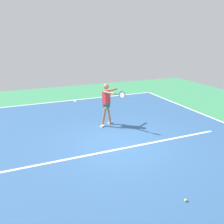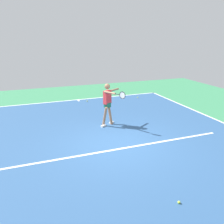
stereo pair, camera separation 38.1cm
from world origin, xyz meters
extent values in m
plane|color=#388456|center=(0.00, 0.00, 0.00)|extent=(21.53, 21.53, 0.00)
cube|color=#2D5484|center=(0.00, 0.00, 0.00)|extent=(10.58, 13.19, 0.00)
cube|color=white|center=(0.00, -6.55, 0.00)|extent=(10.58, 0.10, 0.01)
cube|color=white|center=(0.00, 0.41, 0.00)|extent=(7.94, 0.10, 0.01)
cube|color=white|center=(0.00, -6.35, 0.00)|extent=(0.10, 0.30, 0.01)
cylinder|color=#9E7051|center=(-0.44, -2.00, 0.42)|extent=(0.24, 0.31, 0.87)
cube|color=white|center=(-0.52, -2.04, 0.04)|extent=(0.26, 0.21, 0.07)
cylinder|color=#9E7051|center=(-0.13, -1.82, 0.42)|extent=(0.24, 0.31, 0.87)
cube|color=white|center=(-0.05, -1.77, 0.04)|extent=(0.26, 0.21, 0.07)
cube|color=#1E664C|center=(-0.29, -1.91, 0.91)|extent=(0.31, 0.30, 0.20)
cube|color=red|center=(-0.29, -1.91, 1.25)|extent=(0.38, 0.33, 0.57)
sphere|color=#9E7051|center=(-0.29, -1.91, 1.71)|extent=(0.23, 0.23, 0.23)
cylinder|color=#9E7051|center=(-0.68, -2.14, 1.49)|extent=(0.53, 0.35, 0.08)
cylinder|color=#9E7051|center=(-0.28, -1.58, 1.52)|extent=(0.35, 0.53, 0.08)
cylinder|color=black|center=(-0.48, -1.24, 1.52)|extent=(0.14, 0.21, 0.03)
torus|color=black|center=(-0.60, -1.03, 1.52)|extent=(0.17, 0.27, 0.29)
cylinder|color=silver|center=(-0.60, -1.03, 1.52)|extent=(0.13, 0.22, 0.25)
sphere|color=yellow|center=(-0.42, -5.92, 0.03)|extent=(0.07, 0.07, 0.07)
sphere|color=#C6E53D|center=(-0.17, 3.46, 0.03)|extent=(0.07, 0.07, 0.07)
sphere|color=#CCE033|center=(-3.61, -5.68, 0.03)|extent=(0.07, 0.07, 0.07)
camera|label=1|loc=(3.24, 7.05, 3.72)|focal=37.83mm
camera|label=2|loc=(2.88, 7.19, 3.72)|focal=37.83mm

